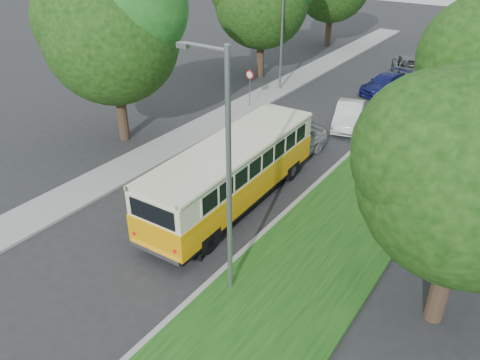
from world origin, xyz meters
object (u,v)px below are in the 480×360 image
Objects in this scene: car_silver at (292,143)px; car_white at (349,115)px; lamppost_far at (281,31)px; vintage_bus at (233,174)px; car_blue at (385,84)px; car_grey at (410,69)px; lamppost_near at (226,172)px.

car_silver is 5.48m from car_white.
lamppost_far is 15.61m from vintage_bus.
car_blue is 4.18m from car_grey.
lamppost_far is 8.16m from car_blue.
lamppost_far is 10.95m from car_grey.
lamppost_near is 1.79× the size of car_silver.
car_grey is (0.46, 4.15, 0.13)m from car_blue.
lamppost_near is at bearing -64.29° from lamppost_far.
lamppost_far is 0.76× the size of vintage_bus.
car_silver is at bearing -114.05° from car_white.
lamppost_near reaches higher than car_white.
car_blue is at bearing 30.31° from lamppost_far.
lamppost_near is 20.53m from lamppost_far.
lamppost_far reaches higher than car_silver.
lamppost_near is at bearing -105.30° from car_grey.
vintage_bus is 2.34× the size of car_white.
car_grey is at bearing 94.49° from lamppost_near.
car_white is (6.68, -3.35, -3.43)m from lamppost_far.
car_grey reaches higher than car_white.
car_blue is at bearing 96.49° from lamppost_near.
vintage_bus is at bearing -81.03° from car_silver.
car_white is 0.76× the size of car_grey.
vintage_bus is at bearing -66.86° from lamppost_far.
lamppost_far is at bearing 111.67° from vintage_bus.
lamppost_near is 26.70m from car_grey.
car_blue is 0.80× the size of car_grey.
car_silver is at bearing 90.03° from vintage_bus.
car_silver reaches higher than car_blue.
lamppost_near is 1.45× the size of car_grey.
car_blue is at bearing -116.06° from car_grey.
lamppost_near is 5.97m from vintage_bus.
lamppost_near is 22.68m from car_blue.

